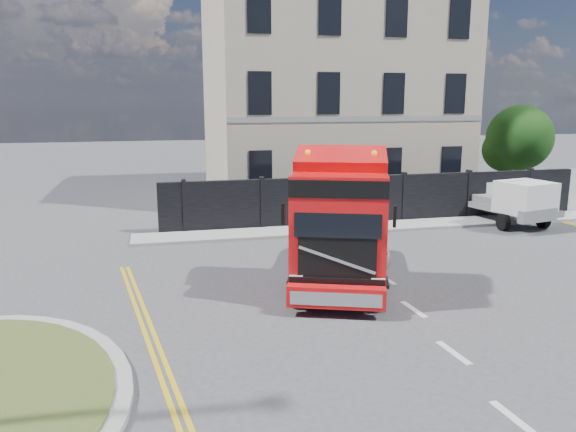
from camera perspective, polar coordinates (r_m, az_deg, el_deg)
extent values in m
plane|color=#424244|center=(13.63, 0.48, -9.94)|extent=(120.00, 120.00, 0.00)
cube|color=black|center=(23.49, 9.39, 1.69)|extent=(18.00, 0.25, 2.00)
cube|color=silver|center=(27.90, 25.71, 2.26)|extent=(2.60, 0.12, 2.00)
cube|color=beige|center=(30.19, 4.03, 12.60)|extent=(12.00, 10.00, 11.00)
cylinder|color=#382619|center=(30.23, 22.18, 3.58)|extent=(0.24, 0.24, 2.40)
sphere|color=#113610|center=(30.04, 22.48, 7.36)|extent=(3.20, 3.20, 3.20)
sphere|color=#113610|center=(30.12, 21.17, 6.32)|extent=(2.20, 2.20, 2.20)
cube|color=#989792|center=(22.87, 10.19, -1.01)|extent=(20.00, 1.60, 0.12)
cube|color=black|center=(16.20, 5.32, -3.85)|extent=(4.17, 6.26, 0.42)
cube|color=red|center=(14.31, 5.22, -0.59)|extent=(3.01, 3.07, 2.59)
cube|color=red|center=(15.09, 5.42, 4.15)|extent=(2.46, 1.59, 1.30)
cube|color=black|center=(13.08, 5.09, -0.10)|extent=(1.93, 0.77, 0.97)
cube|color=red|center=(13.30, 4.90, -8.20)|extent=(2.28, 1.12, 0.51)
cylinder|color=black|center=(14.07, 0.91, -7.14)|extent=(0.62, 1.01, 0.96)
cylinder|color=gray|center=(14.07, 0.91, -7.14)|extent=(0.50, 0.61, 0.53)
cylinder|color=black|center=(14.01, 9.14, -7.38)|extent=(0.62, 1.01, 0.96)
cylinder|color=gray|center=(14.01, 9.14, -7.38)|extent=(0.50, 0.61, 0.53)
cylinder|color=black|center=(17.20, 2.06, -3.62)|extent=(0.62, 1.01, 0.96)
cylinder|color=gray|center=(17.20, 2.06, -3.62)|extent=(0.50, 0.61, 0.53)
cylinder|color=black|center=(17.16, 8.75, -3.79)|extent=(0.62, 1.01, 0.96)
cylinder|color=gray|center=(17.16, 8.75, -3.79)|extent=(0.50, 0.61, 0.53)
cylinder|color=black|center=(18.27, 2.36, -2.70)|extent=(0.62, 1.01, 0.96)
cylinder|color=gray|center=(18.27, 2.36, -2.70)|extent=(0.50, 0.61, 0.53)
cylinder|color=black|center=(18.23, 8.65, -2.86)|extent=(0.62, 1.01, 0.96)
cylinder|color=gray|center=(18.23, 8.65, -2.86)|extent=(0.50, 0.61, 0.53)
cube|color=slate|center=(25.11, 20.95, 0.93)|extent=(2.71, 4.83, 0.24)
cube|color=silver|center=(23.87, 22.97, 1.75)|extent=(2.12, 2.04, 1.23)
cylinder|color=black|center=(23.52, 21.02, -0.59)|extent=(0.24, 0.66, 0.66)
cylinder|color=black|center=(24.58, 24.49, -0.36)|extent=(0.24, 0.66, 0.66)
cylinder|color=black|center=(25.86, 17.48, 0.71)|extent=(0.24, 0.66, 0.66)
cylinder|color=black|center=(26.82, 20.79, 0.87)|extent=(0.24, 0.66, 0.66)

